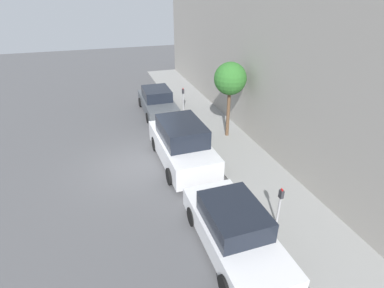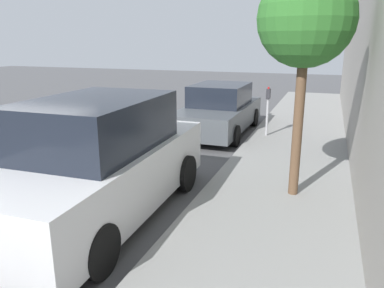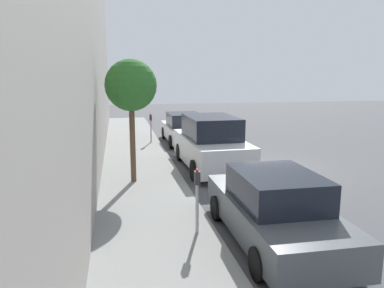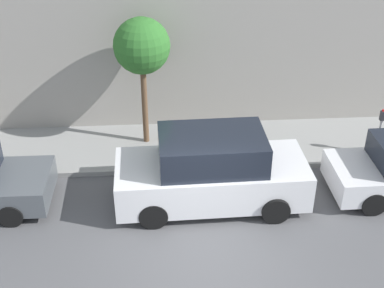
# 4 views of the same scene
# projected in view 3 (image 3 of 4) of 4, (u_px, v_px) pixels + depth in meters

# --- Properties ---
(ground_plane) EXTENTS (60.00, 60.00, 0.00)m
(ground_plane) POSITION_uv_depth(u_px,v_px,m) (267.00, 167.00, 14.37)
(ground_plane) COLOR #515154
(sidewalk) EXTENTS (2.66, 32.00, 0.15)m
(sidewalk) POSITION_uv_depth(u_px,v_px,m) (140.00, 171.00, 13.42)
(sidewalk) COLOR gray
(sidewalk) RESTS_ON ground_plane
(parked_sedan_nearest) EXTENTS (1.92, 4.53, 1.54)m
(parked_sedan_nearest) POSITION_uv_depth(u_px,v_px,m) (184.00, 129.00, 19.19)
(parked_sedan_nearest) COLOR silver
(parked_sedan_nearest) RESTS_ON ground_plane
(parked_suv_second) EXTENTS (2.08, 4.84, 1.98)m
(parked_suv_second) POSITION_uv_depth(u_px,v_px,m) (211.00, 144.00, 14.01)
(parked_suv_second) COLOR silver
(parked_suv_second) RESTS_ON ground_plane
(parked_sedan_third) EXTENTS (1.92, 4.51, 1.54)m
(parked_sedan_third) POSITION_uv_depth(u_px,v_px,m) (274.00, 209.00, 7.89)
(parked_sedan_third) COLOR #4C5156
(parked_sedan_third) RESTS_ON ground_plane
(parking_meter_near) EXTENTS (0.11, 0.15, 1.43)m
(parking_meter_near) POSITION_uv_depth(u_px,v_px,m) (151.00, 125.00, 18.47)
(parking_meter_near) COLOR #ADADB2
(parking_meter_near) RESTS_ON sidewalk
(parking_meter_far) EXTENTS (0.11, 0.15, 1.42)m
(parking_meter_far) POSITION_uv_depth(u_px,v_px,m) (197.00, 194.00, 7.96)
(parking_meter_far) COLOR #ADADB2
(parking_meter_far) RESTS_ON sidewalk
(street_tree) EXTENTS (1.59, 1.59, 3.83)m
(street_tree) POSITION_uv_depth(u_px,v_px,m) (131.00, 86.00, 11.40)
(street_tree) COLOR brown
(street_tree) RESTS_ON sidewalk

